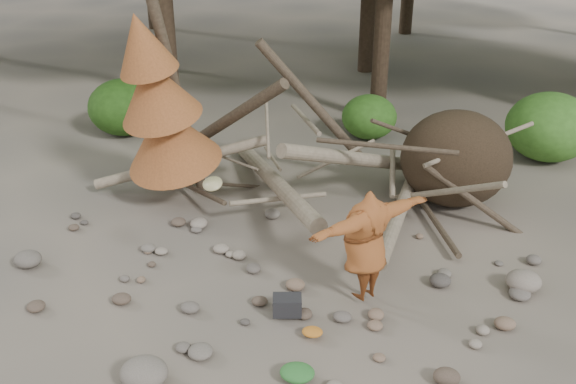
# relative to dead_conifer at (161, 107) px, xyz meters

# --- Properties ---
(ground) EXTENTS (120.00, 120.00, 0.00)m
(ground) POSITION_rel_dead_conifer_xyz_m (3.12, -3.37, -2.11)
(ground) COLOR #514C44
(ground) RESTS_ON ground
(deadfall_pile) EXTENTS (8.55, 5.24, 3.30)m
(deadfall_pile) POSITION_rel_dead_conifer_xyz_m (5.13, 0.87, -1.16)
(deadfall_pile) COLOR #332619
(deadfall_pile) RESTS_ON ground
(dead_conifer) EXTENTS (2.06, 2.16, 4.35)m
(dead_conifer) POSITION_rel_dead_conifer_xyz_m (0.00, 0.00, 0.00)
(dead_conifer) COLOR #4C3F30
(dead_conifer) RESTS_ON ground
(bush_left) EXTENTS (1.80, 1.80, 1.44)m
(bush_left) POSITION_rel_dead_conifer_xyz_m (-2.38, 3.83, -1.39)
(bush_left) COLOR #285316
(bush_left) RESTS_ON ground
(bush_mid) EXTENTS (1.40, 1.40, 1.12)m
(bush_mid) POSITION_rel_dead_conifer_xyz_m (3.92, 4.43, -1.55)
(bush_mid) COLOR #346A1E
(bush_mid) RESTS_ON ground
(bush_right) EXTENTS (2.00, 2.00, 1.60)m
(bush_right) POSITION_rel_dead_conifer_xyz_m (8.12, 3.63, -1.31)
(bush_right) COLOR #417D27
(bush_right) RESTS_ON ground
(frisbee_thrower) EXTENTS (3.44, 2.01, 2.09)m
(frisbee_thrower) POSITION_rel_dead_conifer_xyz_m (4.04, -2.72, -1.11)
(frisbee_thrower) COLOR brown
(frisbee_thrower) RESTS_ON ground
(backpack) EXTENTS (0.48, 0.35, 0.29)m
(backpack) POSITION_rel_dead_conifer_xyz_m (2.92, -3.33, -1.97)
(backpack) COLOR black
(backpack) RESTS_ON ground
(cloth_green) EXTENTS (0.47, 0.39, 0.18)m
(cloth_green) POSITION_rel_dead_conifer_xyz_m (3.25, -4.70, -2.02)
(cloth_green) COLOR #2A6A2B
(cloth_green) RESTS_ON ground
(cloth_orange) EXTENTS (0.31, 0.25, 0.11)m
(cloth_orange) POSITION_rel_dead_conifer_xyz_m (3.35, -3.78, -2.06)
(cloth_orange) COLOR #B5691F
(cloth_orange) RESTS_ON ground
(boulder_front_left) EXTENTS (0.64, 0.57, 0.38)m
(boulder_front_left) POSITION_rel_dead_conifer_xyz_m (1.26, -5.04, -1.92)
(boulder_front_left) COLOR #70675D
(boulder_front_left) RESTS_ON ground
(boulder_mid_right) EXTENTS (0.57, 0.51, 0.34)m
(boulder_mid_right) POSITION_rel_dead_conifer_xyz_m (6.61, -2.09, -1.94)
(boulder_mid_right) COLOR gray
(boulder_mid_right) RESTS_ON ground
(boulder_mid_left) EXTENTS (0.48, 0.43, 0.29)m
(boulder_mid_left) POSITION_rel_dead_conifer_xyz_m (-1.70, -2.56, -1.97)
(boulder_mid_left) COLOR #5F5950
(boulder_mid_left) RESTS_ON ground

